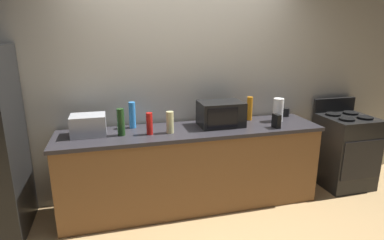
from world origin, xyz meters
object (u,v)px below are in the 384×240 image
Objects in this scene: stove_range at (344,150)px; bottle_spray_cleaner at (132,115)px; bottle_wine at (121,122)px; bottle_dish_soap at (250,109)px; toaster_oven at (88,125)px; paper_towel_roll at (278,110)px; mug_black at (286,112)px; microwave at (221,114)px; bottle_vinegar at (170,122)px; cordless_phone at (276,121)px; bottle_hot_sauce at (149,124)px.

bottle_spray_cleaner is (-2.61, 0.21, 0.58)m from stove_range.
bottle_dish_soap is (1.49, 0.21, 0.00)m from bottle_wine.
bottle_dish_soap reaches higher than bottle_wine.
bottle_dish_soap is at bearing 3.91° from toaster_oven.
mug_black is at bearing 38.80° from paper_towel_roll.
bottle_spray_cleaner is 1.02× the size of bottle_dish_soap.
bottle_wine is at bearing -176.07° from microwave.
bottle_wine is at bearing -15.32° from toaster_oven.
bottle_vinegar reaches higher than mug_black.
stove_range is 1.11m from paper_towel_roll.
bottle_spray_cleaner reaches higher than bottle_wine.
bottle_spray_cleaner reaches higher than bottle_dish_soap.
bottle_wine is (-1.64, 0.16, 0.06)m from cordless_phone.
bottle_vinegar is at bearing -174.64° from paper_towel_roll.
bottle_spray_cleaner is at bearing 18.65° from toaster_oven.
cordless_phone is 0.54× the size of bottle_dish_soap.
paper_towel_roll reaches higher than toaster_oven.
bottle_hot_sauce is (-0.80, -0.12, -0.02)m from microwave.
stove_range is at bearing -4.63° from bottle_spray_cleaner.
bottle_dish_soap is at bearing 106.70° from cordless_phone.
bottle_wine is (-0.13, -0.24, -0.01)m from bottle_spray_cleaner.
bottle_dish_soap is at bearing 155.89° from paper_towel_roll.
bottle_hot_sauce is at bearing -170.50° from mug_black.
toaster_oven is 1.51× the size of bottle_vinegar.
bottle_hot_sauce reaches higher than stove_range.
bottle_vinegar is (0.49, -0.05, -0.02)m from bottle_wine.
paper_towel_roll reaches higher than stove_range.
microwave and paper_towel_roll have the same top height.
stove_range is 1.23m from cordless_phone.
bottle_wine is (-1.08, -0.07, 0.00)m from microwave.
toaster_oven is 2.32m from mug_black.
paper_towel_roll is at bearing -24.11° from bottle_dish_soap.
paper_towel_roll reaches higher than mug_black.
paper_towel_roll reaches higher than bottle_hot_sauce.
bottle_spray_cleaner is at bearing 174.45° from paper_towel_roll.
bottle_dish_soap reaches higher than bottle_vinegar.
microwave is 0.43m from bottle_dish_soap.
paper_towel_roll is 0.98× the size of bottle_wine.
bottle_wine is (-1.79, -0.08, 0.00)m from paper_towel_roll.
microwave is 1.78× the size of paper_towel_roll.
microwave is 1.09m from bottle_wine.
microwave is 2.13× the size of bottle_hot_sauce.
cordless_phone is at bearing -5.70° from bottle_vinegar.
cordless_phone is 1.56m from bottle_spray_cleaner.
bottle_dish_soap is at bearing 11.77° from bottle_hot_sauce.
paper_towel_roll is at bearing 176.98° from stove_range.
bottle_wine reaches higher than microwave.
bottle_hot_sauce is at bearing -8.59° from bottle_wine.
mug_black is (0.36, 0.41, -0.02)m from cordless_phone.
bottle_hot_sauce is at bearing 179.15° from bottle_vinegar.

